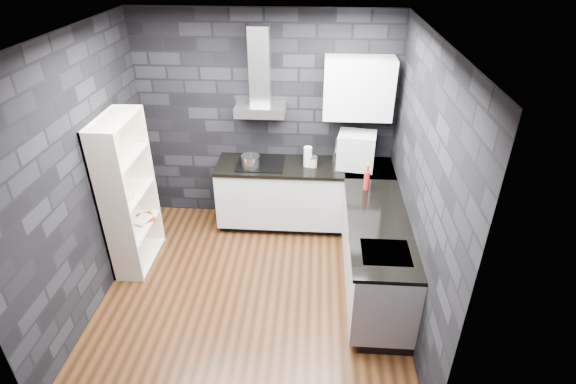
# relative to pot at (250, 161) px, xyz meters

# --- Properties ---
(ground) EXTENTS (3.20, 3.20, 0.00)m
(ground) POSITION_rel_pot_xyz_m (0.16, -1.20, -0.98)
(ground) COLOR #452612
(ceiling) EXTENTS (3.20, 3.20, 0.00)m
(ceiling) POSITION_rel_pot_xyz_m (0.16, -1.20, 1.72)
(ceiling) COLOR silver
(wall_back) EXTENTS (3.20, 0.05, 2.70)m
(wall_back) POSITION_rel_pot_xyz_m (0.16, 0.42, 0.37)
(wall_back) COLOR black
(wall_back) RESTS_ON ground
(wall_front) EXTENTS (3.20, 0.05, 2.70)m
(wall_front) POSITION_rel_pot_xyz_m (0.16, -2.83, 0.37)
(wall_front) COLOR black
(wall_front) RESTS_ON ground
(wall_left) EXTENTS (0.05, 3.20, 2.70)m
(wall_left) POSITION_rel_pot_xyz_m (-1.46, -1.20, 0.37)
(wall_left) COLOR black
(wall_left) RESTS_ON ground
(wall_right) EXTENTS (0.05, 3.20, 2.70)m
(wall_right) POSITION_rel_pot_xyz_m (1.79, -1.20, 0.37)
(wall_right) COLOR black
(wall_right) RESTS_ON ground
(toekick_back) EXTENTS (2.18, 0.50, 0.10)m
(toekick_back) POSITION_rel_pot_xyz_m (0.66, 0.14, -0.93)
(toekick_back) COLOR black
(toekick_back) RESTS_ON ground
(toekick_right) EXTENTS (0.50, 1.78, 0.10)m
(toekick_right) POSITION_rel_pot_xyz_m (1.50, -1.10, -0.93)
(toekick_right) COLOR black
(toekick_right) RESTS_ON ground
(counter_back_cab) EXTENTS (2.20, 0.60, 0.76)m
(counter_back_cab) POSITION_rel_pot_xyz_m (0.66, 0.10, -0.50)
(counter_back_cab) COLOR silver
(counter_back_cab) RESTS_ON ground
(counter_right_cab) EXTENTS (0.60, 1.80, 0.76)m
(counter_right_cab) POSITION_rel_pot_xyz_m (1.46, -1.10, -0.50)
(counter_right_cab) COLOR silver
(counter_right_cab) RESTS_ON ground
(counter_back_top) EXTENTS (2.20, 0.62, 0.04)m
(counter_back_top) POSITION_rel_pot_xyz_m (0.66, 0.09, -0.10)
(counter_back_top) COLOR black
(counter_back_top) RESTS_ON counter_back_cab
(counter_right_top) EXTENTS (0.62, 1.80, 0.04)m
(counter_right_top) POSITION_rel_pot_xyz_m (1.45, -1.10, -0.10)
(counter_right_top) COLOR black
(counter_right_top) RESTS_ON counter_right_cab
(counter_corner_top) EXTENTS (0.62, 0.62, 0.04)m
(counter_corner_top) POSITION_rel_pot_xyz_m (1.46, 0.10, -0.10)
(counter_corner_top) COLOR black
(counter_corner_top) RESTS_ON counter_right_cab
(hood_body) EXTENTS (0.60, 0.34, 0.12)m
(hood_body) POSITION_rel_pot_xyz_m (0.11, 0.23, 0.58)
(hood_body) COLOR #A8A8AC
(hood_body) RESTS_ON wall_back
(hood_chimney) EXTENTS (0.24, 0.20, 0.90)m
(hood_chimney) POSITION_rel_pot_xyz_m (0.11, 0.30, 1.09)
(hood_chimney) COLOR #A8A8AC
(hood_chimney) RESTS_ON hood_body
(upper_cabinet) EXTENTS (0.80, 0.35, 0.70)m
(upper_cabinet) POSITION_rel_pot_xyz_m (1.26, 0.22, 0.87)
(upper_cabinet) COLOR silver
(upper_cabinet) RESTS_ON wall_back
(cooktop) EXTENTS (0.58, 0.50, 0.01)m
(cooktop) POSITION_rel_pot_xyz_m (0.11, 0.10, -0.07)
(cooktop) COLOR black
(cooktop) RESTS_ON counter_back_top
(sink_rim) EXTENTS (0.44, 0.40, 0.01)m
(sink_rim) POSITION_rel_pot_xyz_m (1.46, -1.60, -0.08)
(sink_rim) COLOR #A8A8AC
(sink_rim) RESTS_ON counter_right_top
(pot) EXTENTS (0.27, 0.27, 0.13)m
(pot) POSITION_rel_pot_xyz_m (0.00, 0.00, 0.00)
(pot) COLOR silver
(pot) RESTS_ON cooktop
(glass_vase) EXTENTS (0.11, 0.11, 0.25)m
(glass_vase) POSITION_rel_pot_xyz_m (0.70, 0.08, 0.05)
(glass_vase) COLOR silver
(glass_vase) RESTS_ON counter_back_top
(storage_jar) EXTENTS (0.12, 0.12, 0.12)m
(storage_jar) POSITION_rel_pot_xyz_m (0.77, 0.07, -0.02)
(storage_jar) COLOR tan
(storage_jar) RESTS_ON counter_back_top
(utensil_crock) EXTENTS (0.14, 0.14, 0.14)m
(utensil_crock) POSITION_rel_pot_xyz_m (1.06, 0.23, -0.01)
(utensil_crock) COLOR silver
(utensil_crock) RESTS_ON counter_back_top
(appliance_garage) EXTENTS (0.49, 0.40, 0.44)m
(appliance_garage) POSITION_rel_pot_xyz_m (1.28, 0.09, 0.15)
(appliance_garage) COLOR #AFB2B6
(appliance_garage) RESTS_ON counter_back_top
(red_bottle) EXTENTS (0.07, 0.07, 0.22)m
(red_bottle) POSITION_rel_pot_xyz_m (1.37, -0.45, 0.04)
(red_bottle) COLOR #B41F1F
(red_bottle) RESTS_ON counter_right_top
(bookshelf) EXTENTS (0.35, 0.80, 1.80)m
(bookshelf) POSITION_rel_pot_xyz_m (-1.26, -0.76, -0.08)
(bookshelf) COLOR beige
(bookshelf) RESTS_ON ground
(fruit_bowl) EXTENTS (0.26, 0.26, 0.06)m
(fruit_bowl) POSITION_rel_pot_xyz_m (-1.26, -0.88, -0.04)
(fruit_bowl) COLOR white
(fruit_bowl) RESTS_ON bookshelf
(book_red) EXTENTS (0.16, 0.12, 0.24)m
(book_red) POSITION_rel_pot_xyz_m (-1.27, -0.61, -0.40)
(book_red) COLOR maroon
(book_red) RESTS_ON bookshelf
(book_second) EXTENTS (0.17, 0.07, 0.23)m
(book_second) POSITION_rel_pot_xyz_m (-1.29, -0.60, -0.38)
(book_second) COLOR #B2B2B2
(book_second) RESTS_ON bookshelf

